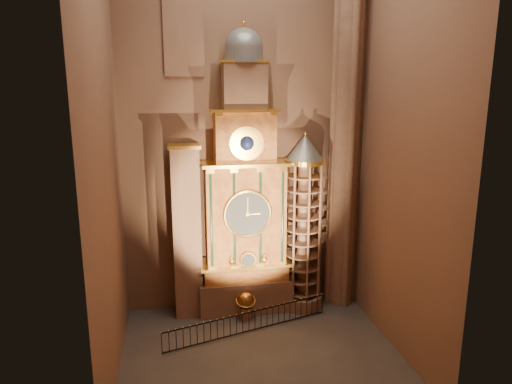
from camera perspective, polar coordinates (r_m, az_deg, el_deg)
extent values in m
plane|color=#383330|center=(24.77, 0.56, -19.46)|extent=(14.00, 14.00, 0.00)
plane|color=#855F47|center=(26.98, -1.81, 8.04)|extent=(22.00, 0.00, 22.00)
plane|color=#855F47|center=(20.93, -18.65, 6.05)|extent=(0.00, 22.00, 22.00)
plane|color=#855F47|center=(23.44, 17.80, 6.75)|extent=(0.00, 22.00, 22.00)
cube|color=#8C634C|center=(28.62, -1.36, -12.51)|extent=(5.60, 2.20, 2.00)
cube|color=maroon|center=(28.02, -1.38, -9.73)|extent=(5.00, 2.00, 1.00)
cube|color=#FFC54B|center=(27.77, -1.37, -8.72)|extent=(5.40, 2.30, 0.18)
cube|color=maroon|center=(26.88, -1.42, -2.82)|extent=(4.60, 2.00, 6.00)
cylinder|color=black|center=(25.83, -5.63, -3.52)|extent=(0.32, 0.32, 5.60)
cylinder|color=black|center=(25.96, -2.76, -3.39)|extent=(0.32, 0.32, 5.60)
cylinder|color=black|center=(26.19, 0.50, -3.24)|extent=(0.32, 0.32, 5.60)
cylinder|color=black|center=(26.45, 3.27, -3.09)|extent=(0.32, 0.32, 5.60)
cube|color=#FFC54B|center=(26.19, -1.44, 3.60)|extent=(5.00, 2.25, 0.18)
cylinder|color=#2D3033|center=(25.84, -1.07, -2.77)|extent=(2.60, 0.12, 2.60)
torus|color=#FFC54B|center=(25.79, -1.06, -2.79)|extent=(2.80, 0.16, 2.80)
cylinder|color=#FFC54B|center=(26.55, -1.00, -8.48)|extent=(0.90, 0.10, 0.90)
sphere|color=#FFC54B|center=(26.49, -3.07, -8.66)|extent=(0.36, 0.36, 0.36)
sphere|color=#FFC54B|center=(26.77, 1.01, -8.41)|extent=(0.36, 0.36, 0.36)
cube|color=maroon|center=(26.05, -1.47, 6.77)|extent=(3.40, 1.80, 3.00)
sphere|color=#0C143C|center=(25.17, -1.15, 6.11)|extent=(0.80, 0.80, 0.80)
cube|color=#FFC54B|center=(25.88, -1.47, 10.17)|extent=(3.80, 2.00, 0.15)
cube|color=#8C634C|center=(25.91, -1.51, 12.94)|extent=(2.40, 1.60, 2.60)
sphere|color=slate|center=(26.01, -1.54, 17.57)|extent=(2.10, 2.10, 2.10)
cylinder|color=#FFC54B|center=(26.10, -1.55, 19.54)|extent=(0.14, 0.14, 0.80)
cube|color=#8C634C|center=(26.88, -8.61, -5.19)|extent=(1.60, 1.40, 10.00)
cube|color=#FFC54B|center=(27.16, -8.45, -9.48)|extent=(1.35, 0.10, 2.10)
cube|color=#521B16|center=(27.11, -8.44, -9.53)|extent=(1.05, 0.04, 1.75)
cube|color=#FFC54B|center=(26.30, -8.63, -4.22)|extent=(1.35, 0.10, 2.10)
cube|color=#521B16|center=(26.24, -8.62, -4.26)|extent=(1.05, 0.04, 1.75)
cube|color=#FFC54B|center=(25.67, -8.82, 1.34)|extent=(1.35, 0.10, 2.10)
cube|color=#521B16|center=(25.61, -8.81, 1.32)|extent=(1.05, 0.04, 1.75)
cube|color=#FFC54B|center=(25.79, -8.99, 5.66)|extent=(1.80, 1.60, 0.20)
cylinder|color=#8C634C|center=(29.31, 5.70, -13.24)|extent=(2.50, 2.50, 0.80)
cylinder|color=#8C634C|center=(27.65, 5.90, -4.82)|extent=(0.70, 0.70, 8.20)
cylinder|color=#FFC54B|center=(26.70, 6.10, 3.81)|extent=(2.40, 2.40, 0.25)
cone|color=slate|center=(26.59, 6.15, 5.52)|extent=(2.30, 2.30, 1.50)
sphere|color=#FFC54B|center=(26.50, 6.19, 7.23)|extent=(0.20, 0.20, 0.20)
cylinder|color=#8C634C|center=(27.60, 11.26, 7.90)|extent=(1.60, 1.60, 22.00)
cylinder|color=#8C634C|center=(27.90, 12.80, 7.88)|extent=(0.44, 0.44, 22.00)
cylinder|color=#8C634C|center=(27.32, 9.68, 7.92)|extent=(0.44, 0.44, 22.00)
cylinder|color=#8C634C|center=(28.34, 10.67, 8.05)|extent=(0.44, 0.44, 22.00)
cylinder|color=#8C634C|center=(26.86, 11.88, 7.75)|extent=(0.44, 0.44, 22.00)
cube|color=navy|center=(26.76, -9.09, 19.65)|extent=(2.00, 0.10, 5.00)
cube|color=#8C634C|center=(26.70, -9.08, 19.67)|extent=(2.20, 0.06, 5.20)
cylinder|color=#8C634C|center=(27.64, -1.29, -14.93)|extent=(0.64, 0.64, 0.75)
sphere|color=#B47532|center=(27.25, -1.30, -13.34)|extent=(0.96, 0.96, 0.96)
torus|color=#B47532|center=(27.25, -1.30, -13.34)|extent=(1.18, 1.11, 0.52)
cube|color=black|center=(25.92, -0.89, -14.83)|extent=(9.42, 2.84, 0.05)
cube|color=black|center=(26.45, -0.88, -16.95)|extent=(9.42, 2.84, 0.05)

